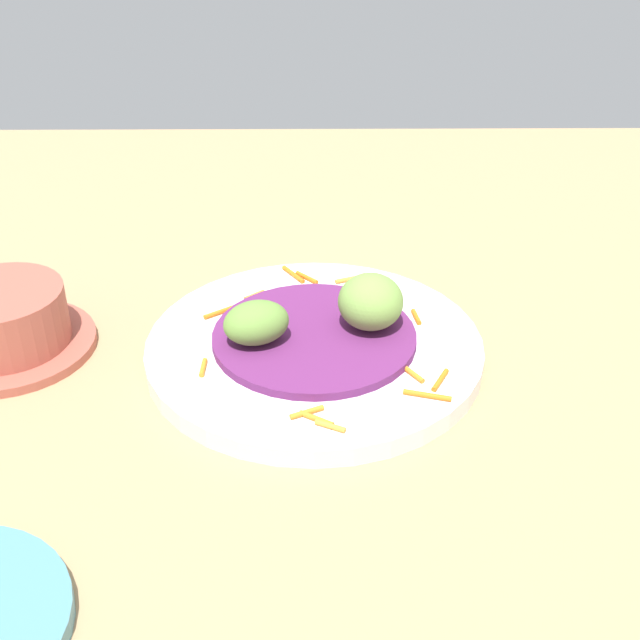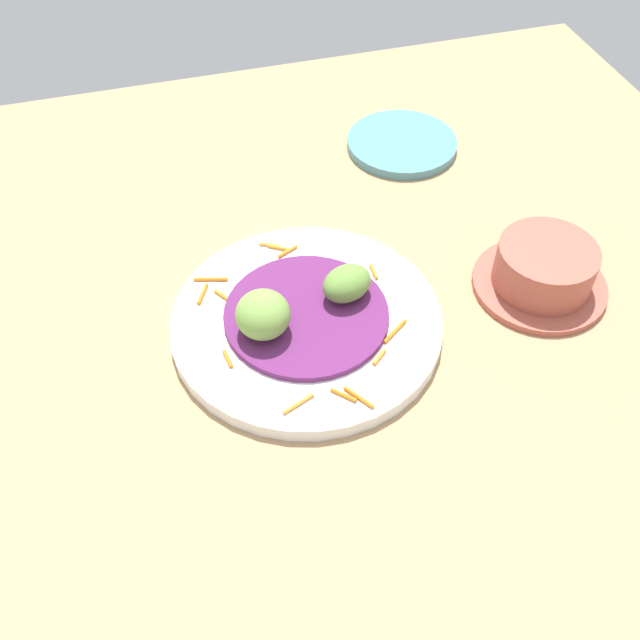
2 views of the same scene
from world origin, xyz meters
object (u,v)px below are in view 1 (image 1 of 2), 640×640
at_px(guac_scoop_center, 256,323).
at_px(guac_scoop_left, 371,302).
at_px(terracotta_bowl, 4,324).
at_px(main_plate, 314,349).

bearing_deg(guac_scoop_center, guac_scoop_left, 14.01).
xyz_separation_m(guac_scoop_left, guac_scoop_center, (-0.09, -0.02, -0.01)).
bearing_deg(guac_scoop_left, guac_scoop_center, -165.99).
height_order(guac_scoop_left, terracotta_bowl, guac_scoop_left).
relative_size(guac_scoop_left, terracotta_bowl, 0.38).
height_order(main_plate, guac_scoop_left, guac_scoop_left).
bearing_deg(guac_scoop_center, terracotta_bowl, 173.15).
xyz_separation_m(guac_scoop_left, terracotta_bowl, (-0.30, 0.00, -0.02)).
height_order(guac_scoop_center, terracotta_bowl, guac_scoop_center).
relative_size(main_plate, terracotta_bowl, 1.93).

